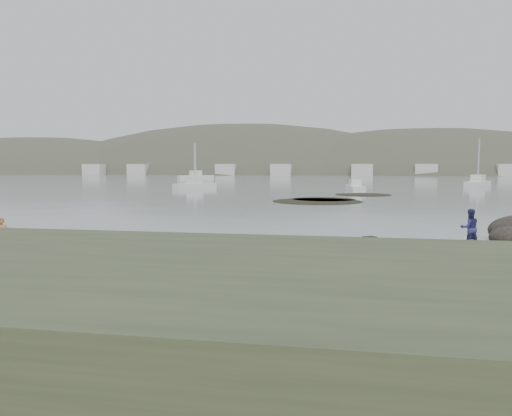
# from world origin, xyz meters

# --- Properties ---
(ground) EXTENTS (600.00, 600.00, 0.00)m
(ground) POSITION_xyz_m (0.00, 0.00, 0.00)
(ground) COLOR tan
(ground) RESTS_ON ground
(wet_sand) EXTENTS (60.00, 60.00, 0.00)m
(wet_sand) POSITION_xyz_m (0.00, -0.30, 0.00)
(wet_sand) COLOR brown
(wet_sand) RESTS_ON ground
(water) EXTENTS (1200.00, 1200.00, 0.00)m
(water) POSITION_xyz_m (0.00, 300.00, 0.01)
(water) COLOR slate
(water) RESTS_ON ground
(bluff) EXTENTS (60.00, 8.00, 2.00)m
(bluff) POSITION_xyz_m (0.00, -17.50, 1.00)
(bluff) COLOR #475138
(bluff) RESTS_ON ground
(kayaks) EXTENTS (21.08, 8.35, 0.34)m
(kayaks) POSITION_xyz_m (-0.94, -4.45, 0.17)
(kayaks) COLOR #E05A13
(kayaks) RESTS_ON ground
(person_west) EXTENTS (0.70, 0.60, 1.63)m
(person_west) POSITION_xyz_m (-9.52, -7.81, 0.81)
(person_west) COLOR #B37147
(person_west) RESTS_ON ground
(person_east) EXTENTS (0.96, 0.80, 1.79)m
(person_east) POSITION_xyz_m (10.51, -1.89, 0.89)
(person_east) COLOR navy
(person_east) RESTS_ON ground
(kelp_mats) EXTENTS (13.14, 20.42, 0.04)m
(kelp_mats) POSITION_xyz_m (3.15, 29.39, 0.03)
(kelp_mats) COLOR black
(kelp_mats) RESTS_ON water
(moored_boats) EXTENTS (90.15, 70.81, 1.24)m
(moored_boats) POSITION_xyz_m (6.48, 79.55, 0.56)
(moored_boats) COLOR silver
(moored_boats) RESTS_ON ground
(far_hills) EXTENTS (550.00, 135.00, 80.00)m
(far_hills) POSITION_xyz_m (39.38, 193.97, -15.93)
(far_hills) COLOR #384235
(far_hills) RESTS_ON ground
(far_town) EXTENTS (199.00, 5.00, 4.00)m
(far_town) POSITION_xyz_m (6.00, 145.00, 2.00)
(far_town) COLOR beige
(far_town) RESTS_ON ground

